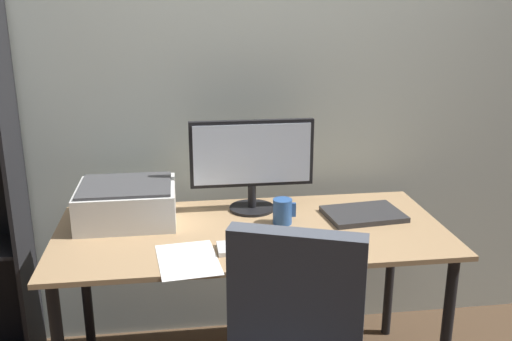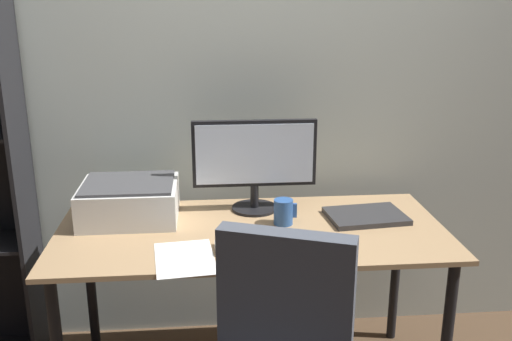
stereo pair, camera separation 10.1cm
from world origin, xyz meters
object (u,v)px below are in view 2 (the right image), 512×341
(keyboard, at_px, (254,247))
(mouse, at_px, (320,244))
(printer, at_px, (130,200))
(laptop, at_px, (366,216))
(monitor, at_px, (254,159))
(desk, at_px, (252,248))
(coffee_mug, at_px, (284,212))

(keyboard, bearing_deg, mouse, -4.14)
(printer, bearing_deg, laptop, -5.15)
(monitor, bearing_deg, laptop, -17.72)
(printer, bearing_deg, desk, -17.95)
(coffee_mug, height_order, printer, printer)
(monitor, bearing_deg, coffee_mug, -59.30)
(monitor, relative_size, laptop, 1.67)
(coffee_mug, bearing_deg, keyboard, -121.47)
(keyboard, height_order, laptop, laptop)
(keyboard, bearing_deg, printer, 143.52)
(desk, xyz_separation_m, coffee_mug, (0.14, 0.04, 0.14))
(keyboard, xyz_separation_m, mouse, (0.25, -0.01, 0.01))
(monitor, relative_size, mouse, 5.58)
(desk, bearing_deg, mouse, -39.62)
(laptop, xyz_separation_m, printer, (-1.00, 0.09, 0.07))
(monitor, relative_size, printer, 1.34)
(printer, bearing_deg, keyboard, -35.27)
(keyboard, xyz_separation_m, printer, (-0.50, 0.35, 0.07))
(monitor, bearing_deg, printer, -173.81)
(keyboard, xyz_separation_m, laptop, (0.50, 0.26, 0.00))
(keyboard, distance_m, printer, 0.61)
(monitor, bearing_deg, mouse, -63.33)
(keyboard, xyz_separation_m, coffee_mug, (0.14, 0.23, 0.04))
(keyboard, relative_size, laptop, 0.91)
(desk, xyz_separation_m, laptop, (0.49, 0.07, 0.09))
(monitor, xyz_separation_m, mouse, (0.21, -0.42, -0.22))
(desk, bearing_deg, laptop, 8.43)
(monitor, xyz_separation_m, keyboard, (-0.04, -0.41, -0.22))
(monitor, distance_m, printer, 0.56)
(monitor, bearing_deg, keyboard, -95.19)
(mouse, relative_size, printer, 0.24)
(keyboard, height_order, coffee_mug, coffee_mug)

